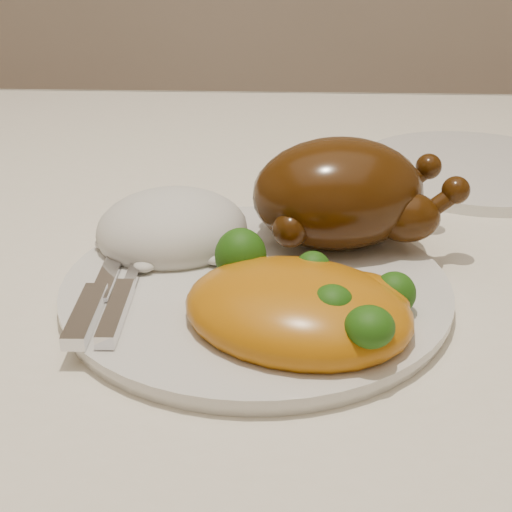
{
  "coord_description": "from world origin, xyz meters",
  "views": [
    {
      "loc": [
        0.01,
        -0.54,
        1.02
      ],
      "look_at": [
        -0.01,
        -0.1,
        0.8
      ],
      "focal_mm": 50.0,
      "sensor_mm": 36.0,
      "label": 1
    }
  ],
  "objects_px": {
    "dinner_plate": "(256,288)",
    "side_plate": "(473,169)",
    "roast_chicken": "(343,193)",
    "dining_table": "(269,340)"
  },
  "relations": [
    {
      "from": "dinner_plate",
      "to": "side_plate",
      "type": "xyz_separation_m",
      "value": [
        0.21,
        0.27,
        -0.0
      ]
    },
    {
      "from": "side_plate",
      "to": "roast_chicken",
      "type": "bearing_deg",
      "value": -127.39
    },
    {
      "from": "side_plate",
      "to": "roast_chicken",
      "type": "relative_size",
      "value": 1.36
    },
    {
      "from": "dining_table",
      "to": "roast_chicken",
      "type": "bearing_deg",
      "value": -27.83
    },
    {
      "from": "dining_table",
      "to": "side_plate",
      "type": "height_order",
      "value": "side_plate"
    },
    {
      "from": "side_plate",
      "to": "roast_chicken",
      "type": "xyz_separation_m",
      "value": [
        -0.15,
        -0.2,
        0.05
      ]
    },
    {
      "from": "dinner_plate",
      "to": "roast_chicken",
      "type": "bearing_deg",
      "value": 47.78
    },
    {
      "from": "dining_table",
      "to": "roast_chicken",
      "type": "relative_size",
      "value": 9.3
    },
    {
      "from": "dining_table",
      "to": "side_plate",
      "type": "relative_size",
      "value": 6.81
    },
    {
      "from": "roast_chicken",
      "to": "dining_table",
      "type": "bearing_deg",
      "value": 140.37
    }
  ]
}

